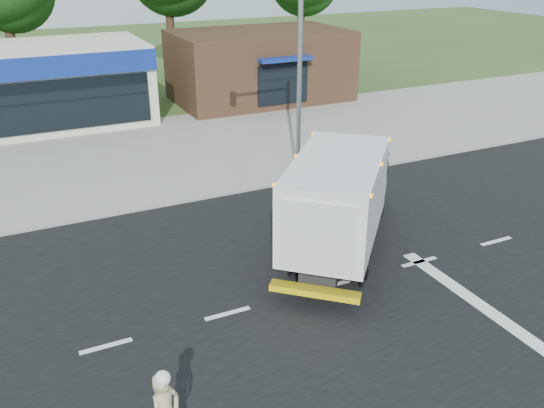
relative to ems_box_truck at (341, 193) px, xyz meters
name	(u,v)px	position (x,y,z in m)	size (l,w,h in m)	color
ground	(331,286)	(-1.31, -1.77, -1.82)	(120.00, 120.00, 0.00)	#385123
road_asphalt	(331,286)	(-1.31, -1.77, -1.82)	(60.00, 14.00, 0.02)	black
sidewalk	(222,182)	(-1.31, 6.43, -1.76)	(60.00, 2.40, 0.12)	gray
parking_apron	(178,142)	(-1.31, 12.23, -1.81)	(60.00, 9.00, 0.02)	gray
lane_markings	(402,299)	(0.04, -3.12, -1.80)	(55.20, 7.00, 0.01)	silver
ems_box_truck	(341,193)	(0.00, 0.00, 0.00)	(6.38, 6.78, 3.16)	black
brown_storefront	(260,65)	(5.69, 18.21, 0.18)	(10.00, 6.70, 4.00)	#382316
traffic_signal_pole	(284,53)	(1.04, 5.83, 3.10)	(3.51, 0.25, 8.00)	gray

